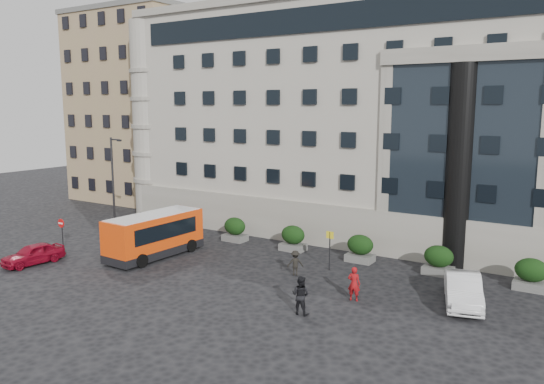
{
  "coord_description": "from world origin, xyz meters",
  "views": [
    {
      "loc": [
        19.78,
        -24.47,
        10.33
      ],
      "look_at": [
        2.23,
        3.32,
        5.0
      ],
      "focal_mm": 35.0,
      "sensor_mm": 36.0,
      "label": 1
    }
  ],
  "objects_px": {
    "parked_car_d": "(161,209)",
    "minibus": "(154,233)",
    "parked_car_b": "(153,223)",
    "bus_stop_sign": "(330,244)",
    "parked_car_a": "(33,254)",
    "parked_car_c": "(150,223)",
    "hedge_e": "(531,274)",
    "hedge_a": "(235,229)",
    "street_lamp": "(114,185)",
    "pedestrian_c": "(295,263)",
    "no_entry_sign": "(62,228)",
    "hedge_b": "(293,238)",
    "hedge_c": "(360,248)",
    "white_taxi": "(463,290)",
    "hedge_d": "(439,260)",
    "pedestrian_a": "(354,284)",
    "pedestrian_b": "(301,295)",
    "red_truck": "(209,192)"
  },
  "relations": [
    {
      "from": "parked_car_d",
      "to": "minibus",
      "type": "bearing_deg",
      "value": -50.15
    },
    {
      "from": "parked_car_b",
      "to": "bus_stop_sign",
      "type": "bearing_deg",
      "value": -4.45
    },
    {
      "from": "parked_car_a",
      "to": "parked_car_c",
      "type": "distance_m",
      "value": 10.65
    },
    {
      "from": "hedge_e",
      "to": "minibus",
      "type": "distance_m",
      "value": 23.83
    },
    {
      "from": "hedge_a",
      "to": "hedge_e",
      "type": "height_order",
      "value": "same"
    },
    {
      "from": "street_lamp",
      "to": "pedestrian_c",
      "type": "distance_m",
      "value": 16.51
    },
    {
      "from": "street_lamp",
      "to": "no_entry_sign",
      "type": "relative_size",
      "value": 3.45
    },
    {
      "from": "hedge_b",
      "to": "parked_car_b",
      "type": "bearing_deg",
      "value": -174.43
    },
    {
      "from": "hedge_c",
      "to": "bus_stop_sign",
      "type": "xyz_separation_m",
      "value": [
        -0.9,
        -2.8,
        0.8
      ]
    },
    {
      "from": "hedge_c",
      "to": "white_taxi",
      "type": "xyz_separation_m",
      "value": [
        7.67,
        -4.42,
        -0.11
      ]
    },
    {
      "from": "bus_stop_sign",
      "to": "pedestrian_c",
      "type": "xyz_separation_m",
      "value": [
        -1.32,
        -2.07,
        -0.94
      ]
    },
    {
      "from": "hedge_d",
      "to": "parked_car_d",
      "type": "height_order",
      "value": "hedge_d"
    },
    {
      "from": "hedge_b",
      "to": "parked_car_a",
      "type": "bearing_deg",
      "value": -136.84
    },
    {
      "from": "parked_car_c",
      "to": "pedestrian_a",
      "type": "relative_size",
      "value": 2.68
    },
    {
      "from": "hedge_d",
      "to": "parked_car_d",
      "type": "distance_m",
      "value": 27.53
    },
    {
      "from": "parked_car_b",
      "to": "pedestrian_a",
      "type": "relative_size",
      "value": 2.46
    },
    {
      "from": "hedge_a",
      "to": "pedestrian_a",
      "type": "distance_m",
      "value": 14.7
    },
    {
      "from": "bus_stop_sign",
      "to": "minibus",
      "type": "bearing_deg",
      "value": -162.51
    },
    {
      "from": "parked_car_a",
      "to": "pedestrian_c",
      "type": "bearing_deg",
      "value": 30.25
    },
    {
      "from": "street_lamp",
      "to": "pedestrian_a",
      "type": "xyz_separation_m",
      "value": [
        20.91,
        -2.12,
        -3.43
      ]
    },
    {
      "from": "hedge_b",
      "to": "pedestrian_b",
      "type": "distance_m",
      "value": 11.87
    },
    {
      "from": "hedge_c",
      "to": "pedestrian_b",
      "type": "xyz_separation_m",
      "value": [
        1.06,
        -10.08,
        0.06
      ]
    },
    {
      "from": "hedge_b",
      "to": "parked_car_c",
      "type": "relative_size",
      "value": 0.37
    },
    {
      "from": "red_truck",
      "to": "hedge_c",
      "type": "bearing_deg",
      "value": -24.78
    },
    {
      "from": "hedge_d",
      "to": "parked_car_d",
      "type": "xyz_separation_m",
      "value": [
        -27.24,
        3.97,
        -0.3
      ]
    },
    {
      "from": "parked_car_c",
      "to": "bus_stop_sign",
      "type": "bearing_deg",
      "value": -4.07
    },
    {
      "from": "parked_car_a",
      "to": "parked_car_d",
      "type": "relative_size",
      "value": 0.88
    },
    {
      "from": "street_lamp",
      "to": "parked_car_d",
      "type": "distance_m",
      "value": 10.22
    },
    {
      "from": "no_entry_sign",
      "to": "pedestrian_b",
      "type": "bearing_deg",
      "value": -3.47
    },
    {
      "from": "parked_car_a",
      "to": "pedestrian_c",
      "type": "relative_size",
      "value": 2.55
    },
    {
      "from": "hedge_b",
      "to": "red_truck",
      "type": "height_order",
      "value": "red_truck"
    },
    {
      "from": "bus_stop_sign",
      "to": "no_entry_sign",
      "type": "relative_size",
      "value": 1.09
    },
    {
      "from": "minibus",
      "to": "pedestrian_b",
      "type": "bearing_deg",
      "value": -12.21
    },
    {
      "from": "no_entry_sign",
      "to": "pedestrian_b",
      "type": "height_order",
      "value": "no_entry_sign"
    },
    {
      "from": "street_lamp",
      "to": "pedestrian_c",
      "type": "height_order",
      "value": "street_lamp"
    },
    {
      "from": "hedge_c",
      "to": "parked_car_b",
      "type": "height_order",
      "value": "hedge_c"
    },
    {
      "from": "hedge_e",
      "to": "minibus",
      "type": "height_order",
      "value": "minibus"
    },
    {
      "from": "pedestrian_a",
      "to": "pedestrian_c",
      "type": "height_order",
      "value": "pedestrian_a"
    },
    {
      "from": "no_entry_sign",
      "to": "parked_car_a",
      "type": "height_order",
      "value": "no_entry_sign"
    },
    {
      "from": "parked_car_d",
      "to": "parked_car_b",
      "type": "bearing_deg",
      "value": -54.02
    },
    {
      "from": "hedge_d",
      "to": "white_taxi",
      "type": "bearing_deg",
      "value": -60.83
    },
    {
      "from": "hedge_d",
      "to": "pedestrian_b",
      "type": "height_order",
      "value": "pedestrian_b"
    },
    {
      "from": "pedestrian_c",
      "to": "red_truck",
      "type": "bearing_deg",
      "value": -71.09
    },
    {
      "from": "hedge_a",
      "to": "hedge_b",
      "type": "distance_m",
      "value": 5.2
    },
    {
      "from": "hedge_d",
      "to": "pedestrian_c",
      "type": "bearing_deg",
      "value": -146.76
    },
    {
      "from": "hedge_c",
      "to": "parked_car_c",
      "type": "xyz_separation_m",
      "value": [
        -18.09,
        -1.42,
        -0.2
      ]
    },
    {
      "from": "hedge_a",
      "to": "parked_car_b",
      "type": "distance_m",
      "value": 7.6
    },
    {
      "from": "hedge_e",
      "to": "pedestrian_b",
      "type": "height_order",
      "value": "pedestrian_b"
    },
    {
      "from": "hedge_c",
      "to": "street_lamp",
      "type": "bearing_deg",
      "value": -165.33
    },
    {
      "from": "hedge_b",
      "to": "bus_stop_sign",
      "type": "distance_m",
      "value": 5.19
    }
  ]
}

